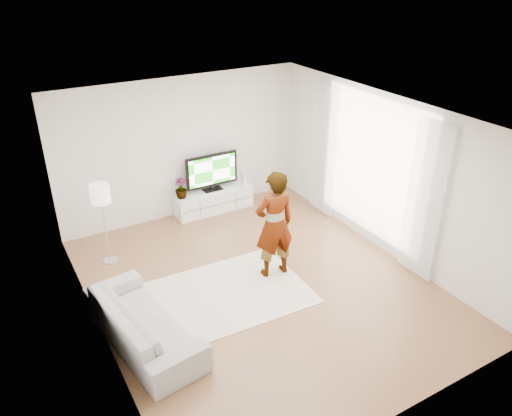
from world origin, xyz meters
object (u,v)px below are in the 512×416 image
rug (227,294)px  player (274,225)px  television (212,171)px  sofa (143,322)px  media_console (214,200)px  floor_lamp (101,197)px

rug → player: 1.33m
television → sofa: television is taller
television → rug: television is taller
media_console → floor_lamp: floor_lamp is taller
media_console → television: 0.65m
player → media_console: bearing=-87.9°
television → floor_lamp: 2.59m
media_console → player: size_ratio=0.89×
media_console → rug: 2.92m
player → sofa: player is taller
player → television: bearing=-87.9°
player → floor_lamp: bearing=-32.3°
television → player: size_ratio=0.61×
media_console → sofa: bearing=-129.8°
television → floor_lamp: bearing=-160.4°
media_console → sofa: sofa is taller
player → sofa: size_ratio=0.85×
player → sofa: bearing=16.7°
rug → sofa: size_ratio=1.15×
player → sofa: (-2.41, -0.49, -0.61)m
player → floor_lamp: (-2.27, 1.75, 0.31)m
media_console → television: television is taller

